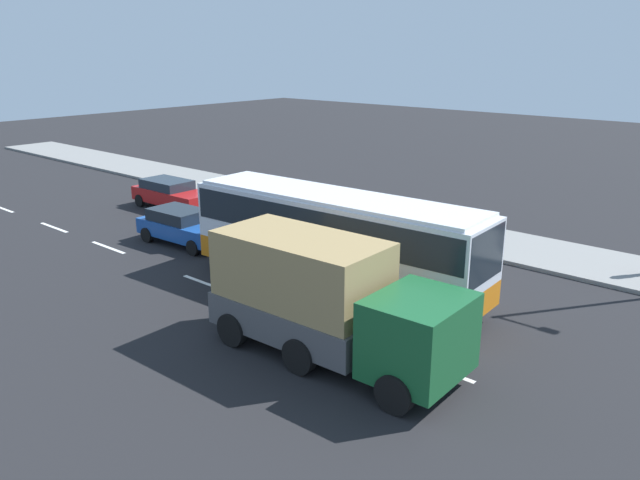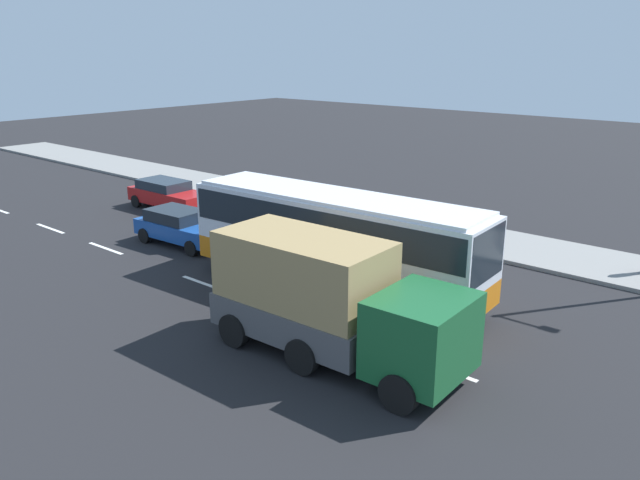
{
  "view_description": "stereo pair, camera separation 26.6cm",
  "coord_description": "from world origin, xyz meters",
  "px_view_note": "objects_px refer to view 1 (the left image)",
  "views": [
    {
      "loc": [
        12.96,
        -15.42,
        7.98
      ],
      "look_at": [
        0.06,
        -0.45,
        1.85
      ],
      "focal_mm": 34.97,
      "sensor_mm": 36.0,
      "label": 1
    },
    {
      "loc": [
        12.75,
        -15.6,
        7.98
      ],
      "look_at": [
        0.06,
        -0.45,
        1.85
      ],
      "focal_mm": 34.97,
      "sensor_mm": 36.0,
      "label": 2
    }
  ],
  "objects_px": {
    "cargo_truck": "(327,298)",
    "car_blue_saloon": "(183,226)",
    "coach_bus": "(335,233)",
    "car_red_compact": "(172,193)"
  },
  "relations": [
    {
      "from": "car_red_compact",
      "to": "car_blue_saloon",
      "type": "distance_m",
      "value": 6.28
    },
    {
      "from": "cargo_truck",
      "to": "car_blue_saloon",
      "type": "height_order",
      "value": "cargo_truck"
    },
    {
      "from": "coach_bus",
      "to": "car_blue_saloon",
      "type": "bearing_deg",
      "value": 176.91
    },
    {
      "from": "coach_bus",
      "to": "car_red_compact",
      "type": "relative_size",
      "value": 2.25
    },
    {
      "from": "cargo_truck",
      "to": "car_blue_saloon",
      "type": "distance_m",
      "value": 11.78
    },
    {
      "from": "coach_bus",
      "to": "car_blue_saloon",
      "type": "xyz_separation_m",
      "value": [
        -8.35,
        0.07,
        -1.33
      ]
    },
    {
      "from": "cargo_truck",
      "to": "car_red_compact",
      "type": "xyz_separation_m",
      "value": [
        -16.43,
        7.11,
        -0.89
      ]
    },
    {
      "from": "cargo_truck",
      "to": "coach_bus",
      "type": "bearing_deg",
      "value": 125.3
    },
    {
      "from": "coach_bus",
      "to": "car_red_compact",
      "type": "height_order",
      "value": "coach_bus"
    },
    {
      "from": "car_red_compact",
      "to": "car_blue_saloon",
      "type": "bearing_deg",
      "value": -33.3
    }
  ]
}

